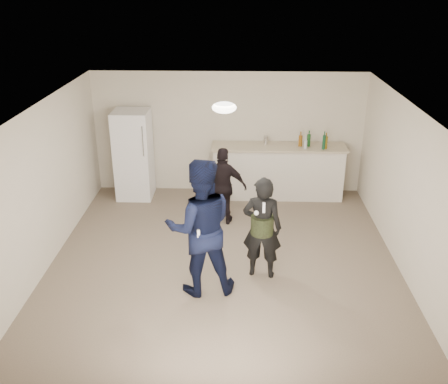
{
  "coord_description": "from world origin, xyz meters",
  "views": [
    {
      "loc": [
        0.22,
        -6.84,
        4.22
      ],
      "look_at": [
        0.0,
        0.2,
        1.15
      ],
      "focal_mm": 40.0,
      "sensor_mm": 36.0,
      "label": 1
    }
  ],
  "objects_px": {
    "fridge": "(134,155)",
    "woman": "(262,228)",
    "man": "(200,228)",
    "counter": "(278,172)",
    "shaker": "(266,140)",
    "spectator": "(223,186)"
  },
  "relations": [
    {
      "from": "fridge",
      "to": "woman",
      "type": "height_order",
      "value": "fridge"
    },
    {
      "from": "counter",
      "to": "man",
      "type": "height_order",
      "value": "man"
    },
    {
      "from": "man",
      "to": "woman",
      "type": "xyz_separation_m",
      "value": [
        0.88,
        0.42,
        -0.21
      ]
    },
    {
      "from": "shaker",
      "to": "man",
      "type": "xyz_separation_m",
      "value": [
        -1.06,
        -3.52,
        -0.17
      ]
    },
    {
      "from": "fridge",
      "to": "man",
      "type": "bearing_deg",
      "value": -64.27
    },
    {
      "from": "counter",
      "to": "shaker",
      "type": "distance_m",
      "value": 0.71
    },
    {
      "from": "spectator",
      "to": "man",
      "type": "bearing_deg",
      "value": 92.75
    },
    {
      "from": "counter",
      "to": "fridge",
      "type": "relative_size",
      "value": 1.44
    },
    {
      "from": "shaker",
      "to": "man",
      "type": "relative_size",
      "value": 0.08
    },
    {
      "from": "counter",
      "to": "woman",
      "type": "xyz_separation_m",
      "value": [
        -0.44,
        -2.97,
        0.28
      ]
    },
    {
      "from": "counter",
      "to": "shaker",
      "type": "height_order",
      "value": "shaker"
    },
    {
      "from": "fridge",
      "to": "woman",
      "type": "distance_m",
      "value": 3.82
    },
    {
      "from": "man",
      "to": "spectator",
      "type": "height_order",
      "value": "man"
    },
    {
      "from": "fridge",
      "to": "man",
      "type": "height_order",
      "value": "man"
    },
    {
      "from": "shaker",
      "to": "spectator",
      "type": "bearing_deg",
      "value": -120.78
    },
    {
      "from": "counter",
      "to": "shaker",
      "type": "relative_size",
      "value": 15.29
    },
    {
      "from": "fridge",
      "to": "woman",
      "type": "relative_size",
      "value": 1.12
    },
    {
      "from": "counter",
      "to": "woman",
      "type": "bearing_deg",
      "value": -98.4
    },
    {
      "from": "man",
      "to": "spectator",
      "type": "distance_m",
      "value": 2.19
    },
    {
      "from": "fridge",
      "to": "spectator",
      "type": "bearing_deg",
      "value": -32.22
    },
    {
      "from": "man",
      "to": "shaker",
      "type": "bearing_deg",
      "value": -116.33
    },
    {
      "from": "shaker",
      "to": "fridge",
      "type": "bearing_deg",
      "value": -175.78
    }
  ]
}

